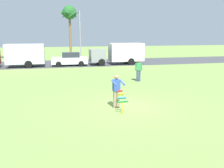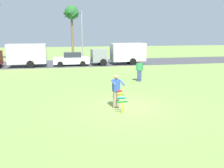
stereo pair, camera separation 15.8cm
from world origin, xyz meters
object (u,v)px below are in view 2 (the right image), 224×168
Objects in this scene: parked_car_white at (72,59)px; person_kite_flyer at (116,90)px; kite_held at (122,99)px; parked_truck_grey_van at (122,53)px; palm_tree_right_near at (72,15)px; streetlight_pole at (82,32)px; person_walker_near at (139,70)px; parked_truck_red_cab at (20,55)px.

person_kite_flyer is at bearing -84.85° from parked_car_white.
kite_held is 18.37m from parked_truck_grey_van.
palm_tree_right_near is 1.15× the size of streetlight_pole.
palm_tree_right_near is at bearing 119.31° from streetlight_pole.
parked_car_white is 11.79m from person_walker_near.
palm_tree_right_near is at bearing 120.96° from parked_truck_grey_van.
person_kite_flyer is 0.26× the size of parked_truck_red_cab.
parked_car_white is 11.04m from palm_tree_right_near.
person_kite_flyer is 1.63× the size of kite_held.
kite_held is 7.80m from person_walker_near.
palm_tree_right_near is 21.28m from person_walker_near.
parked_truck_red_cab is 12.04m from parked_truck_grey_van.
parked_car_white is 0.53× the size of palm_tree_right_near.
person_walker_near is (-1.27, -10.71, -0.48)m from parked_truck_grey_van.
kite_held is at bearing -83.89° from person_kite_flyer.
kite_held is 0.16× the size of parked_truck_grey_van.
palm_tree_right_near reaches higher than person_kite_flyer.
parked_car_white is 2.45× the size of person_walker_near.
streetlight_pole reaches higher than parked_car_white.
palm_tree_right_near is (-5.59, 9.32, 5.26)m from parked_truck_grey_van.
palm_tree_right_near reaches higher than parked_car_white.
parked_car_white is (-1.61, 17.78, 0.07)m from kite_held.
person_kite_flyer is 24.18m from streetlight_pole.
palm_tree_right_near reaches higher than person_walker_near.
parked_truck_red_cab reaches higher than person_kite_flyer.
person_walker_near is (3.30, 7.07, 0.23)m from kite_held.
parked_car_white is at bearing 114.66° from person_walker_near.
parked_truck_red_cab and parked_truck_grey_van have the same top height.
parked_truck_grey_van is at bearing -59.04° from palm_tree_right_near.
parked_car_white is (5.86, -0.00, -0.64)m from parked_truck_red_cab.
parked_truck_red_cab is at bearing -138.11° from streetlight_pole.
kite_held is at bearing -90.69° from streetlight_pole.
kite_held is 0.15× the size of streetlight_pole.
parked_truck_red_cab reaches higher than parked_car_white.
parked_truck_grey_van is 0.96× the size of streetlight_pole.
parked_truck_red_cab is at bearing 180.00° from parked_car_white.
person_walker_near is at bearing 64.94° from kite_held.
kite_held is 24.97m from streetlight_pole.
person_walker_near is (4.92, -10.71, 0.16)m from parked_car_white.
person_kite_flyer is at bearing 96.11° from kite_held.
person_kite_flyer is 26.96m from palm_tree_right_near.
parked_truck_red_cab is (-7.47, 17.78, 0.71)m from kite_held.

